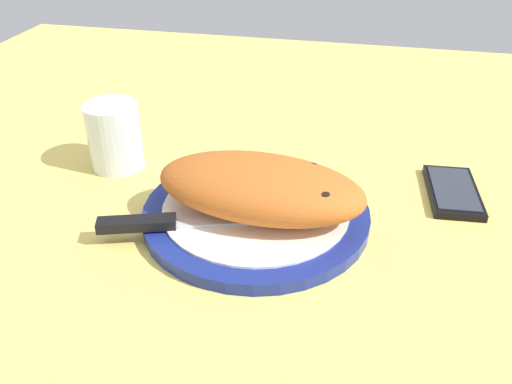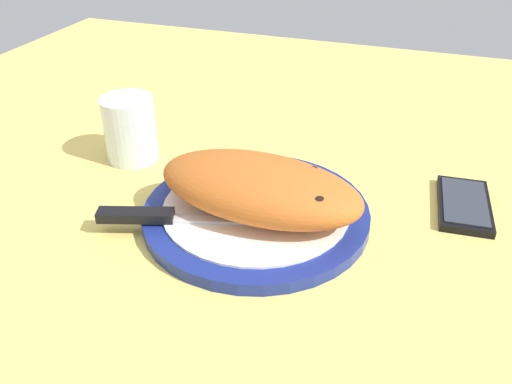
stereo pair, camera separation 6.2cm
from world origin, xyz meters
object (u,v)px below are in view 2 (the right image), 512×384
(calzone, at_px, (259,188))
(water_glass, at_px, (131,133))
(plate, at_px, (256,213))
(knife, at_px, (163,216))
(smartphone, at_px, (464,204))
(fork, at_px, (249,180))

(calzone, relative_size, water_glass, 2.72)
(plate, relative_size, water_glass, 2.93)
(plate, relative_size, knife, 1.28)
(smartphone, bearing_deg, plate, 24.23)
(fork, bearing_deg, smartphone, -168.14)
(smartphone, distance_m, water_glass, 0.46)
(smartphone, bearing_deg, fork, 11.86)
(smartphone, bearing_deg, calzone, 26.57)
(water_glass, bearing_deg, calzone, 157.18)
(plate, bearing_deg, knife, 34.19)
(calzone, bearing_deg, plate, -52.57)
(fork, bearing_deg, knife, 60.67)
(plate, relative_size, calzone, 1.08)
(fork, relative_size, smartphone, 1.23)
(smartphone, bearing_deg, water_glass, 2.56)
(plate, distance_m, water_glass, 0.24)
(plate, distance_m, fork, 0.06)
(smartphone, relative_size, water_glass, 1.32)
(knife, relative_size, water_glass, 2.30)
(plate, distance_m, knife, 0.11)
(calzone, relative_size, smartphone, 2.06)
(plate, bearing_deg, water_glass, -21.51)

